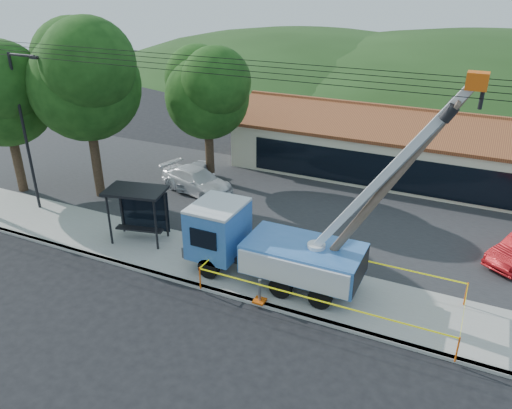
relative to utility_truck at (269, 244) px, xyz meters
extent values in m
plane|color=black|center=(-1.24, -3.98, -1.86)|extent=(120.00, 120.00, 0.00)
cube|color=#9C9992|center=(-1.24, -1.88, -1.79)|extent=(60.00, 0.25, 0.15)
cube|color=#9C9992|center=(-1.24, 0.02, -1.79)|extent=(60.00, 4.00, 0.15)
cube|color=#28282B|center=(-1.24, 8.02, -1.81)|extent=(60.00, 12.00, 0.10)
cube|color=beige|center=(2.76, 16.02, -0.16)|extent=(22.00, 8.00, 3.40)
cube|color=black|center=(2.76, 12.00, -0.44)|extent=(18.04, 0.08, 2.21)
cube|color=brown|center=(2.76, 14.02, 2.04)|extent=(22.50, 4.53, 1.52)
cube|color=brown|center=(2.76, 18.02, 2.04)|extent=(22.50, 4.53, 1.52)
cube|color=brown|center=(2.76, 16.02, 2.69)|extent=(22.50, 0.30, 0.25)
cylinder|color=black|center=(-15.24, 1.02, 2.64)|extent=(0.16, 0.16, 9.00)
cylinder|color=black|center=(-14.34, 1.02, 7.04)|extent=(1.80, 0.14, 0.14)
cube|color=black|center=(-13.44, 1.02, 6.99)|extent=(0.50, 0.22, 0.15)
cylinder|color=#332316|center=(-13.24, 4.02, 0.67)|extent=(0.56, 0.56, 5.06)
sphere|color=#13360E|center=(-13.24, 4.02, 5.04)|extent=(6.30, 6.30, 6.30)
sphere|color=#13360E|center=(-14.50, 4.86, 6.19)|extent=(5.04, 5.04, 5.04)
sphere|color=#13360E|center=(-11.98, 3.18, 6.42)|extent=(5.04, 5.04, 5.04)
cylinder|color=#332316|center=(-18.24, 2.52, 0.34)|extent=(0.56, 0.56, 4.40)
sphere|color=#13360E|center=(-18.24, 2.52, 4.14)|extent=(5.70, 5.70, 5.70)
sphere|color=#13360E|center=(-17.10, 1.76, 5.34)|extent=(4.56, 4.56, 4.56)
cylinder|color=#332316|center=(-8.24, 9.02, 0.23)|extent=(0.56, 0.56, 4.18)
sphere|color=#13360E|center=(-8.24, 9.02, 3.84)|extent=(5.25, 5.25, 5.25)
sphere|color=#13360E|center=(-9.29, 9.72, 4.79)|extent=(4.20, 4.20, 4.20)
sphere|color=#13360E|center=(-7.19, 8.32, 4.98)|extent=(4.20, 4.20, 4.20)
ellipsoid|color=#1B3413|center=(-16.24, 51.02, -1.86)|extent=(78.40, 56.00, 28.00)
ellipsoid|color=#1B3413|center=(8.76, 51.02, -1.86)|extent=(89.60, 64.00, 32.00)
cylinder|color=black|center=(-1.24, -0.88, 7.39)|extent=(60.00, 0.02, 0.02)
cylinder|color=black|center=(-1.24, -0.38, 7.51)|extent=(60.00, 0.02, 0.02)
cylinder|color=black|center=(-1.24, 0.12, 7.63)|extent=(60.00, 0.02, 0.02)
cylinder|color=black|center=(-1.24, 0.52, 7.75)|extent=(60.00, 0.02, 0.02)
cylinder|color=black|center=(-2.45, -1.15, -1.21)|extent=(0.99, 0.33, 0.99)
cylinder|color=black|center=(-2.45, 1.15, -1.21)|extent=(0.99, 0.33, 0.99)
cylinder|color=black|center=(1.07, -1.15, -1.21)|extent=(0.99, 0.33, 0.99)
cylinder|color=black|center=(1.07, 1.15, -1.21)|extent=(0.99, 0.33, 0.99)
cylinder|color=black|center=(2.83, -1.15, -1.21)|extent=(0.99, 0.33, 0.99)
cylinder|color=black|center=(2.83, 1.15, -1.21)|extent=(0.99, 0.33, 0.99)
cube|color=black|center=(0.41, 0.00, -0.93)|extent=(7.25, 1.10, 0.27)
cube|color=#326CB2|center=(-2.56, 0.00, 0.17)|extent=(2.20, 2.64, 2.31)
cube|color=silver|center=(-2.56, 0.00, 1.38)|extent=(2.20, 2.64, 0.13)
cube|color=black|center=(-3.60, 0.00, 0.33)|extent=(0.09, 1.98, 0.99)
cube|color=gray|center=(-3.71, 0.00, -0.71)|extent=(0.16, 2.53, 0.55)
cube|color=#326CB2|center=(1.62, 0.00, -0.27)|extent=(5.05, 2.64, 1.32)
cylinder|color=silver|center=(2.17, 0.00, 0.22)|extent=(0.77, 0.77, 0.66)
cube|color=silver|center=(4.68, 0.00, 4.14)|extent=(5.27, 0.31, 7.47)
cube|color=gray|center=(5.00, 0.00, 4.42)|extent=(3.17, 0.20, 4.49)
cube|color=#E1530C|center=(7.18, -0.22, 7.79)|extent=(0.66, 0.55, 0.55)
cube|color=#E1530C|center=(0.41, -1.87, -1.66)|extent=(0.49, 0.49, 0.09)
cube|color=#E1530C|center=(3.27, 1.87, -1.66)|extent=(0.49, 0.49, 0.09)
cylinder|color=brown|center=(4.44, 0.19, 3.04)|extent=(5.80, 0.35, 9.68)
cube|color=brown|center=(6.74, 0.19, 7.03)|extent=(0.18, 1.98, 0.18)
cylinder|color=black|center=(6.52, 0.74, 6.70)|extent=(0.62, 0.40, 0.68)
cylinder|color=black|center=(6.52, -0.36, 6.70)|extent=(0.62, 0.40, 0.68)
cylinder|color=black|center=(-8.47, -0.60, -0.34)|extent=(0.13, 0.13, 2.71)
cylinder|color=black|center=(-6.05, -0.05, -0.34)|extent=(0.13, 0.13, 2.71)
cylinder|color=black|center=(-8.77, 0.72, -0.34)|extent=(0.13, 0.13, 2.71)
cylinder|color=black|center=(-6.35, 1.27, -0.34)|extent=(0.13, 0.13, 2.71)
cube|color=black|center=(-7.41, 0.34, 1.07)|extent=(3.26, 2.41, 0.14)
cube|color=black|center=(-7.57, 1.05, -0.34)|extent=(2.65, 0.65, 2.26)
cube|color=black|center=(-7.41, 0.34, -1.07)|extent=(2.52, 0.99, 0.09)
cylinder|color=#E1530C|center=(-2.33, -2.10, -1.17)|extent=(0.07, 0.07, 1.09)
cylinder|color=#E1530C|center=(8.21, -2.10, -1.17)|extent=(0.07, 0.07, 1.09)
cylinder|color=#E1530C|center=(8.21, 1.58, -1.17)|extent=(0.07, 0.07, 1.09)
cylinder|color=#E1530C|center=(-2.33, 1.58, -1.17)|extent=(0.07, 0.07, 1.09)
cube|color=#FDFF0D|center=(2.94, -2.10, -0.68)|extent=(10.55, 0.01, 0.07)
cube|color=#FDFF0D|center=(8.21, -0.26, -0.68)|extent=(0.01, 3.69, 0.07)
cube|color=#FDFF0D|center=(2.94, 1.58, -0.68)|extent=(10.55, 0.01, 0.07)
cube|color=#FDFF0D|center=(-2.33, -0.26, -0.68)|extent=(0.01, 3.69, 0.07)
imported|color=#B0B1B8|center=(-8.73, 8.04, -1.86)|extent=(2.40, 4.21, 1.35)
imported|color=white|center=(-8.07, 7.05, -1.86)|extent=(5.56, 3.38, 1.50)
camera|label=1|loc=(7.64, -17.54, 10.95)|focal=35.00mm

